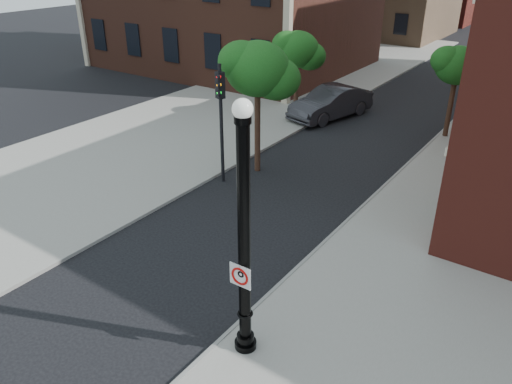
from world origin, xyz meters
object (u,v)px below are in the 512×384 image
Objects in this scene: parked_car at (331,103)px; traffic_signal_right at (457,141)px; no_parking_sign at (240,276)px; lamppost at (244,250)px; traffic_signal_left at (221,105)px.

traffic_signal_right is at bearing -29.75° from parked_car.
no_parking_sign is at bearing -111.05° from traffic_signal_right.
lamppost is 11.27× the size of no_parking_sign.
parked_car is at bearing 111.02° from lamppost.
no_parking_sign is at bearing -90.24° from lamppost.
no_parking_sign is 0.12× the size of traffic_signal_left.
parked_car is (-6.44, 16.75, -2.01)m from lamppost.
traffic_signal_right reaches higher than parked_car.
traffic_signal_left is (0.20, -9.72, 2.34)m from parked_car.
traffic_signal_left is at bearing 130.14° from no_parking_sign.
no_parking_sign is 0.12× the size of traffic_signal_right.
traffic_signal_left reaches higher than parked_car.
traffic_signal_right is (2.12, 8.48, 0.89)m from no_parking_sign.
lamppost is 1.21× the size of parked_car.
lamppost is at bearing 88.96° from no_parking_sign.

